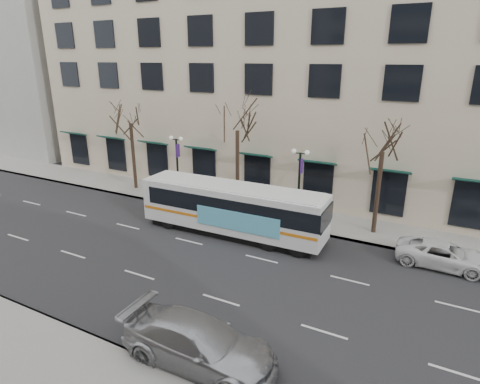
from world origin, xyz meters
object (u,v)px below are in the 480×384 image
Objects in this scene: tree_far_right at (384,136)px; city_bus at (233,208)px; lamp_post_left at (177,165)px; white_pickup at (444,255)px; silver_car at (199,343)px; lamp_post_right at (299,183)px; tree_far_left at (130,112)px; tree_far_mid at (237,117)px.

tree_far_right reaches higher than city_bus.
lamp_post_left is at bearing 151.28° from city_bus.
tree_far_right is 0.66× the size of city_bus.
lamp_post_left reaches higher than white_pickup.
silver_car is 1.24× the size of white_pickup.
lamp_post_left is at bearing 37.68° from silver_car.
lamp_post_right is at bearing 78.50° from white_pickup.
silver_car is 14.65m from white_pickup.
lamp_post_left is 18.44m from silver_car.
lamp_post_left is (-14.99, -0.60, -3.48)m from tree_far_right.
white_pickup is at bearing -32.07° from tree_far_right.
tree_far_left is 20.00m from tree_far_right.
tree_far_left is 15.48m from lamp_post_right.
lamp_post_left is at bearing 84.87° from white_pickup.
tree_far_right reaches higher than silver_car.
tree_far_mid reaches higher than lamp_post_right.
tree_far_left reaches higher than lamp_post_right.
lamp_post_right is at bearing -6.83° from tree_far_mid.
city_bus is at bearing -130.08° from lamp_post_right.
tree_far_left reaches higher than city_bus.
tree_far_left reaches higher than silver_car.
lamp_post_right is at bearing -2.29° from tree_far_left.
lamp_post_right reaches higher than white_pickup.
tree_far_left is 13.59m from city_bus.
tree_far_left is at bearing -180.00° from tree_far_mid.
silver_car is (11.33, -14.40, -2.06)m from lamp_post_left.
tree_far_left is 1.60× the size of lamp_post_right.
tree_far_mid is 1.74× the size of white_pickup.
tree_far_mid reaches higher than tree_far_right.
white_pickup is (7.81, 12.40, -0.20)m from silver_car.
tree_far_mid is at bearing 180.00° from tree_far_right.
city_bus is at bearing -27.62° from lamp_post_left.
tree_far_mid is 6.40m from lamp_post_left.
silver_car reaches higher than white_pickup.
tree_far_right is 15.40m from lamp_post_left.
city_bus reaches higher than white_pickup.
silver_car is at bearing -103.70° from tree_far_right.
tree_far_mid is at bearing 173.17° from lamp_post_right.
tree_far_left is 0.98× the size of tree_far_mid.
white_pickup is at bearing -5.96° from lamp_post_left.
lamp_post_right is at bearing 4.77° from silver_car.
tree_far_right is 1.64× the size of white_pickup.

